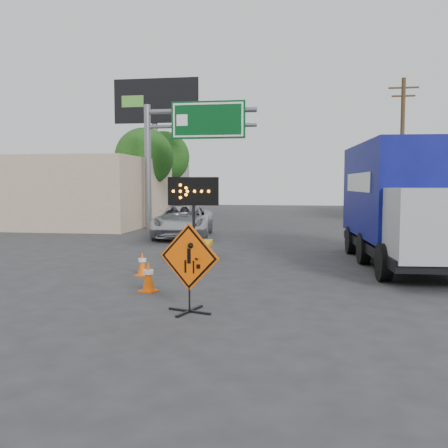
% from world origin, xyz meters
% --- Properties ---
extents(ground, '(100.00, 100.00, 0.00)m').
position_xyz_m(ground, '(0.00, 0.00, 0.00)').
color(ground, '#2D2D30').
rests_on(ground, ground).
extents(curb_right, '(0.40, 60.00, 0.12)m').
position_xyz_m(curb_right, '(7.20, 15.00, 0.06)').
color(curb_right, gray).
rests_on(curb_right, ground).
extents(storefront_left_near, '(14.00, 10.00, 4.00)m').
position_xyz_m(storefront_left_near, '(-14.00, 20.00, 2.00)').
color(storefront_left_near, '#C9AD91').
rests_on(storefront_left_near, ground).
extents(storefront_left_far, '(12.00, 10.00, 4.40)m').
position_xyz_m(storefront_left_far, '(-15.00, 34.00, 2.20)').
color(storefront_left_far, gray).
rests_on(storefront_left_far, ground).
extents(highway_gantry, '(6.18, 0.38, 6.90)m').
position_xyz_m(highway_gantry, '(-4.43, 17.96, 5.07)').
color(highway_gantry, slate).
rests_on(highway_gantry, ground).
extents(billboard, '(6.10, 0.54, 9.85)m').
position_xyz_m(billboard, '(-8.35, 25.87, 7.35)').
color(billboard, slate).
rests_on(billboard, ground).
extents(utility_pole_far, '(1.80, 0.26, 9.00)m').
position_xyz_m(utility_pole_far, '(8.00, 24.00, 4.68)').
color(utility_pole_far, '#4D3821').
rests_on(utility_pole_far, ground).
extents(tree_left_near, '(3.71, 3.71, 6.03)m').
position_xyz_m(tree_left_near, '(-8.00, 22.00, 4.16)').
color(tree_left_near, '#4D3821').
rests_on(tree_left_near, ground).
extents(tree_left_far, '(4.10, 4.10, 6.66)m').
position_xyz_m(tree_left_far, '(-9.00, 30.00, 4.60)').
color(tree_left_far, '#4D3821').
rests_on(tree_left_far, ground).
extents(construction_sign, '(1.26, 0.91, 1.75)m').
position_xyz_m(construction_sign, '(-0.23, 0.77, 0.92)').
color(construction_sign, black).
rests_on(construction_sign, ground).
extents(arrow_board, '(1.73, 2.01, 2.73)m').
position_xyz_m(arrow_board, '(-1.73, 7.96, 0.62)').
color(arrow_board, '#DEA00C').
rests_on(arrow_board, ground).
extents(pickup_truck, '(3.21, 5.77, 1.53)m').
position_xyz_m(pickup_truck, '(-3.59, 14.20, 0.76)').
color(pickup_truck, silver).
rests_on(pickup_truck, ground).
extents(box_truck, '(2.96, 8.08, 3.77)m').
position_xyz_m(box_truck, '(4.96, 7.36, 1.71)').
color(box_truck, black).
rests_on(box_truck, ground).
extents(cone_a, '(0.47, 0.47, 0.72)m').
position_xyz_m(cone_a, '(-1.60, 2.46, 0.36)').
color(cone_a, '#FF5B05').
rests_on(cone_a, ground).
extents(cone_b, '(0.36, 0.36, 0.67)m').
position_xyz_m(cone_b, '(-2.38, 4.39, 0.33)').
color(cone_b, '#FF5B05').
rests_on(cone_b, ground).
extents(cone_c, '(0.40, 0.40, 0.74)m').
position_xyz_m(cone_c, '(-1.58, 6.54, 0.37)').
color(cone_c, '#FF5B05').
rests_on(cone_c, ground).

